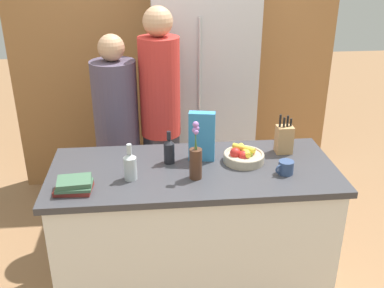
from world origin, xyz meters
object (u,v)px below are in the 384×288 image
refrigerator (202,90)px  coffee_mug (286,167)px  book_stack (74,185)px  person_in_blue (161,113)px  knife_block (284,139)px  cereal_box (202,136)px  flower_vase (195,160)px  fruit_bowl (244,156)px  person_at_sink (117,130)px  bottle_oil (169,150)px  bottle_vinegar (130,166)px

refrigerator → coffee_mug: 1.46m
book_stack → person_in_blue: size_ratio=0.12×
knife_block → person_in_blue: (-0.78, 0.56, 0.00)m
refrigerator → cereal_box: 1.20m
refrigerator → knife_block: bearing=-70.7°
refrigerator → coffee_mug: bearing=-77.1°
flower_vase → coffee_mug: (0.54, -0.00, -0.08)m
flower_vase → coffee_mug: flower_vase is taller
fruit_bowl → cereal_box: size_ratio=0.81×
person_at_sink → flower_vase: bearing=-56.9°
cereal_box → flower_vase: bearing=-105.4°
bottle_oil → book_stack: bearing=-151.3°
cereal_box → bottle_vinegar: (-0.44, -0.22, -0.07)m
knife_block → person_in_blue: bearing=144.5°
refrigerator → bottle_oil: refrigerator is taller
bottle_vinegar → book_stack: bearing=-160.9°
cereal_box → bottle_oil: (-0.21, -0.03, -0.08)m
flower_vase → coffee_mug: bearing=-0.1°
cereal_box → fruit_bowl: bearing=-12.8°
bottle_vinegar → coffee_mug: bearing=-1.6°
flower_vase → person_at_sink: bearing=120.4°
knife_block → coffee_mug: knife_block is taller
fruit_bowl → bottle_vinegar: (-0.70, -0.16, 0.05)m
fruit_bowl → flower_vase: (-0.32, -0.18, 0.08)m
knife_block → cereal_box: cereal_box is taller
refrigerator → book_stack: bearing=-120.7°
refrigerator → cereal_box: size_ratio=6.46×
cereal_box → book_stack: cereal_box is taller
book_stack → person_at_sink: 0.95m
flower_vase → refrigerator: bearing=81.5°
refrigerator → flower_vase: (-0.21, -1.42, 0.03)m
knife_block → bottle_oil: (-0.75, -0.08, -0.01)m
knife_block → bottle_vinegar: (-0.98, -0.27, -0.01)m
fruit_bowl → bottle_vinegar: 0.72m
coffee_mug → knife_block: bearing=76.2°
flower_vase → bottle_oil: bearing=123.3°
book_stack → person_in_blue: (0.51, 0.93, 0.07)m
book_stack → cereal_box: bearing=23.3°
flower_vase → bottle_oil: (-0.14, 0.21, -0.03)m
book_stack → bottle_vinegar: bottle_vinegar is taller
cereal_box → bottle_vinegar: size_ratio=1.43×
knife_block → cereal_box: bearing=-174.4°
bottle_oil → person_in_blue: person_in_blue is taller
refrigerator → bottle_vinegar: refrigerator is taller
coffee_mug → person_at_sink: 1.34m
bottle_oil → refrigerator: bearing=73.8°
fruit_bowl → bottle_oil: size_ratio=1.21×
person_in_blue → person_at_sink: bearing=152.0°
person_in_blue → fruit_bowl: bearing=-80.9°
knife_block → coffee_mug: size_ratio=2.21×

